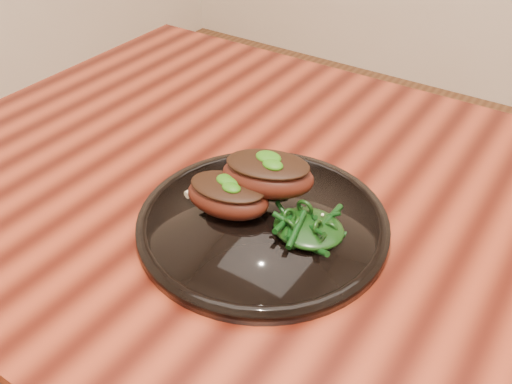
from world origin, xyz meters
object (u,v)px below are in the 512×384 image
lamb_chop_front (227,195)px  greens_heap (309,224)px  plate (263,223)px  desk (446,308)px

lamb_chop_front → greens_heap: size_ratio=1.35×
plate → desk: bearing=20.2°
lamb_chop_front → desk: bearing=19.2°
desk → plate: plate is taller
plate → lamb_chop_front: (-0.05, -0.01, 0.03)m
plate → greens_heap: bearing=5.2°
greens_heap → desk: bearing=25.4°
desk → greens_heap: bearing=-154.6°
desk → lamb_chop_front: (-0.27, -0.09, 0.12)m
plate → lamb_chop_front: size_ratio=2.65×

